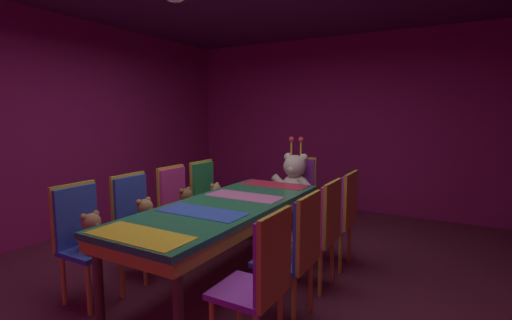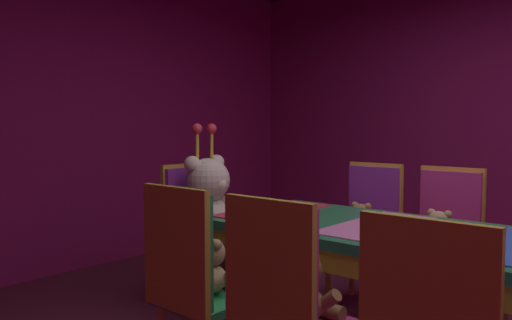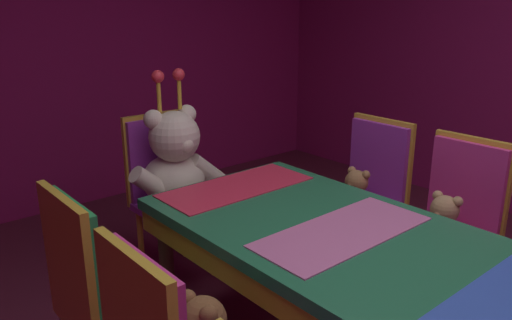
{
  "view_description": "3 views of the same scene",
  "coord_description": "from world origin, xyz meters",
  "px_view_note": "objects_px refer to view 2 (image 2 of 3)",
  "views": [
    {
      "loc": [
        1.89,
        -2.74,
        1.58
      ],
      "look_at": [
        -0.18,
        0.9,
        1.03
      ],
      "focal_mm": 25.88,
      "sensor_mm": 36.0,
      "label": 1
    },
    {
      "loc": [
        -2.31,
        -0.85,
        1.24
      ],
      "look_at": [
        0.05,
        1.21,
        1.04
      ],
      "focal_mm": 35.1,
      "sensor_mm": 36.0,
      "label": 2
    },
    {
      "loc": [
        -1.45,
        -0.83,
        1.61
      ],
      "look_at": [
        0.01,
        0.88,
        0.91
      ],
      "focal_mm": 35.45,
      "sensor_mm": 36.0,
      "label": 3
    }
  ],
  "objects_px": {
    "chair_left_2": "(281,298)",
    "throne_chair": "(193,220)",
    "king_teddy_bear": "(209,205)",
    "chair_left_3": "(189,271)",
    "chair_right_3": "(370,218)",
    "teddy_right_3": "(360,225)",
    "teddy_left_2": "(304,291)",
    "teddy_left_3": "(212,269)",
    "teddy_right_2": "(438,236)",
    "chair_right_2": "(447,229)",
    "banquet_table": "(444,253)"
  },
  "relations": [
    {
      "from": "banquet_table",
      "to": "throne_chair",
      "type": "relative_size",
      "value": 2.45
    },
    {
      "from": "teddy_left_2",
      "to": "teddy_right_3",
      "type": "height_order",
      "value": "teddy_left_2"
    },
    {
      "from": "chair_left_3",
      "to": "king_teddy_bear",
      "type": "distance_m",
      "value": 1.14
    },
    {
      "from": "chair_right_3",
      "to": "throne_chair",
      "type": "relative_size",
      "value": 1.0
    },
    {
      "from": "throne_chair",
      "to": "king_teddy_bear",
      "type": "height_order",
      "value": "king_teddy_bear"
    },
    {
      "from": "teddy_left_3",
      "to": "king_teddy_bear",
      "type": "distance_m",
      "value": 1.04
    },
    {
      "from": "banquet_table",
      "to": "throne_chair",
      "type": "xyz_separation_m",
      "value": [
        0.0,
        1.75,
        -0.06
      ]
    },
    {
      "from": "chair_left_2",
      "to": "teddy_right_3",
      "type": "distance_m",
      "value": 1.66
    },
    {
      "from": "chair_left_2",
      "to": "king_teddy_bear",
      "type": "height_order",
      "value": "king_teddy_bear"
    },
    {
      "from": "king_teddy_bear",
      "to": "chair_left_2",
      "type": "bearing_deg",
      "value": -33.43
    },
    {
      "from": "teddy_left_2",
      "to": "chair_left_3",
      "type": "distance_m",
      "value": 0.55
    },
    {
      "from": "teddy_right_2",
      "to": "teddy_left_3",
      "type": "bearing_deg",
      "value": -20.61
    },
    {
      "from": "chair_right_2",
      "to": "teddy_right_2",
      "type": "xyz_separation_m",
      "value": [
        -0.14,
        0.0,
        -0.02
      ]
    },
    {
      "from": "banquet_table",
      "to": "teddy_right_2",
      "type": "relative_size",
      "value": 8.23
    },
    {
      "from": "teddy_right_2",
      "to": "throne_chair",
      "type": "xyz_separation_m",
      "value": [
        -0.7,
        1.45,
        0.02
      ]
    },
    {
      "from": "teddy_left_3",
      "to": "teddy_right_2",
      "type": "height_order",
      "value": "teddy_right_2"
    },
    {
      "from": "chair_left_2",
      "to": "throne_chair",
      "type": "xyz_separation_m",
      "value": [
        0.85,
        1.46,
        0.0
      ]
    },
    {
      "from": "teddy_right_3",
      "to": "chair_right_3",
      "type": "bearing_deg",
      "value": 180.0
    },
    {
      "from": "teddy_left_2",
      "to": "teddy_left_3",
      "type": "xyz_separation_m",
      "value": [
        0.01,
        0.53,
        -0.02
      ]
    },
    {
      "from": "throne_chair",
      "to": "king_teddy_bear",
      "type": "distance_m",
      "value": 0.2
    },
    {
      "from": "teddy_left_2",
      "to": "teddy_left_3",
      "type": "bearing_deg",
      "value": 89.26
    },
    {
      "from": "chair_right_2",
      "to": "teddy_right_3",
      "type": "relative_size",
      "value": 3.5
    },
    {
      "from": "teddy_left_3",
      "to": "king_teddy_bear",
      "type": "relative_size",
      "value": 0.35
    },
    {
      "from": "chair_right_2",
      "to": "chair_right_3",
      "type": "bearing_deg",
      "value": -91.16
    },
    {
      "from": "chair_left_2",
      "to": "teddy_right_3",
      "type": "height_order",
      "value": "chair_left_2"
    },
    {
      "from": "king_teddy_bear",
      "to": "throne_chair",
      "type": "bearing_deg",
      "value": 180.0
    },
    {
      "from": "chair_left_2",
      "to": "teddy_right_2",
      "type": "bearing_deg",
      "value": 0.18
    },
    {
      "from": "chair_right_2",
      "to": "king_teddy_bear",
      "type": "relative_size",
      "value": 1.22
    },
    {
      "from": "teddy_left_2",
      "to": "teddy_right_3",
      "type": "distance_m",
      "value": 1.53
    },
    {
      "from": "teddy_right_2",
      "to": "chair_left_2",
      "type": "bearing_deg",
      "value": 0.18
    },
    {
      "from": "chair_right_2",
      "to": "chair_right_3",
      "type": "height_order",
      "value": "same"
    },
    {
      "from": "chair_left_3",
      "to": "chair_right_2",
      "type": "distance_m",
      "value": 1.77
    },
    {
      "from": "chair_right_2",
      "to": "teddy_right_3",
      "type": "height_order",
      "value": "chair_right_2"
    },
    {
      "from": "chair_right_3",
      "to": "teddy_right_3",
      "type": "height_order",
      "value": "chair_right_3"
    },
    {
      "from": "king_teddy_bear",
      "to": "chair_right_3",
      "type": "bearing_deg",
      "value": 49.24
    },
    {
      "from": "banquet_table",
      "to": "chair_right_3",
      "type": "relative_size",
      "value": 2.45
    },
    {
      "from": "chair_left_2",
      "to": "teddy_left_2",
      "type": "height_order",
      "value": "chair_left_2"
    },
    {
      "from": "chair_left_3",
      "to": "chair_right_3",
      "type": "height_order",
      "value": "same"
    },
    {
      "from": "chair_left_3",
      "to": "teddy_left_3",
      "type": "height_order",
      "value": "chair_left_3"
    },
    {
      "from": "teddy_left_3",
      "to": "teddy_left_2",
      "type": "bearing_deg",
      "value": -90.74
    },
    {
      "from": "teddy_left_2",
      "to": "teddy_left_3",
      "type": "height_order",
      "value": "teddy_left_2"
    },
    {
      "from": "chair_left_3",
      "to": "chair_right_2",
      "type": "bearing_deg",
      "value": -17.36
    },
    {
      "from": "chair_left_3",
      "to": "king_teddy_bear",
      "type": "bearing_deg",
      "value": 41.96
    },
    {
      "from": "chair_left_3",
      "to": "teddy_left_3",
      "type": "xyz_separation_m",
      "value": [
        0.14,
        0.0,
        -0.02
      ]
    },
    {
      "from": "chair_left_3",
      "to": "teddy_right_3",
      "type": "height_order",
      "value": "chair_left_3"
    },
    {
      "from": "chair_left_2",
      "to": "king_teddy_bear",
      "type": "distance_m",
      "value": 1.55
    },
    {
      "from": "teddy_right_3",
      "to": "teddy_left_3",
      "type": "bearing_deg",
      "value": 0.72
    },
    {
      "from": "teddy_left_3",
      "to": "throne_chair",
      "type": "relative_size",
      "value": 0.29
    },
    {
      "from": "chair_left_3",
      "to": "chair_right_3",
      "type": "distance_m",
      "value": 1.7
    },
    {
      "from": "teddy_right_3",
      "to": "throne_chair",
      "type": "xyz_separation_m",
      "value": [
        -0.72,
        0.9,
        0.02
      ]
    }
  ]
}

